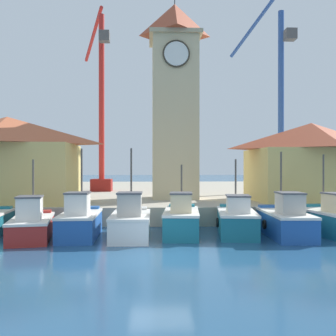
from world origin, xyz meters
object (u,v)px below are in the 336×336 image
object	(u,v)px
port_crane_near	(101,120)
port_crane_far	(279,119)
clock_tower	(175,97)
fishing_boat_right_outer	(330,219)
fishing_boat_mid_left	(131,222)
fishing_boat_right_inner	(285,221)
fishing_boat_center	(181,220)
fishing_boat_left_inner	(80,222)
warehouse_right	(311,161)
fishing_boat_mid_right	(237,220)
warehouse_left	(7,159)
fishing_boat_left_outer	(32,224)

from	to	relation	value
port_crane_near	port_crane_far	size ratio (longest dim) A/B	0.93
clock_tower	fishing_boat_right_outer	bearing A→B (deg)	-51.95
fishing_boat_mid_left	fishing_boat_right_outer	size ratio (longest dim) A/B	0.96
fishing_boat_right_inner	port_crane_near	bearing A→B (deg)	121.02
fishing_boat_center	port_crane_near	xyz separation A→B (m)	(-6.53, 19.10, 7.40)
fishing_boat_left_inner	warehouse_right	xyz separation A→B (m)	(15.15, 7.65, 3.20)
fishing_boat_right_inner	fishing_boat_left_inner	bearing A→B (deg)	179.29
fishing_boat_right_inner	fishing_boat_mid_right	bearing A→B (deg)	164.42
fishing_boat_left_inner	port_crane_near	world-z (taller)	port_crane_near
fishing_boat_right_inner	warehouse_right	world-z (taller)	warehouse_right
fishing_boat_mid_right	fishing_boat_right_outer	xyz separation A→B (m)	(4.96, -0.18, 0.02)
warehouse_left	fishing_boat_right_outer	bearing A→B (deg)	-18.21
fishing_boat_center	port_crane_far	bearing A→B (deg)	57.52
port_crane_near	port_crane_far	world-z (taller)	port_crane_far
port_crane_near	fishing_boat_left_outer	bearing A→B (deg)	-92.86
fishing_boat_mid_left	fishing_boat_mid_right	xyz separation A→B (m)	(5.56, 0.76, -0.03)
port_crane_near	port_crane_far	xyz separation A→B (m)	(17.42, -2.00, 0.03)
fishing_boat_mid_right	warehouse_left	world-z (taller)	warehouse_left
fishing_boat_left_inner	port_crane_near	xyz separation A→B (m)	(-1.34, 19.55, 7.40)
clock_tower	fishing_boat_mid_right	bearing A→B (deg)	-74.42
clock_tower	port_crane_near	bearing A→B (deg)	125.73
fishing_boat_center	fishing_boat_mid_left	bearing A→B (deg)	-165.26
fishing_boat_left_inner	fishing_boat_left_outer	bearing A→B (deg)	-173.74
fishing_boat_left_outer	fishing_boat_right_outer	size ratio (longest dim) A/B	1.04
fishing_boat_center	fishing_boat_left_outer	bearing A→B (deg)	-174.58
fishing_boat_mid_left	fishing_boat_right_outer	world-z (taller)	fishing_boat_mid_left
clock_tower	port_crane_far	world-z (taller)	port_crane_far
clock_tower	port_crane_far	bearing A→B (deg)	35.09
fishing_boat_left_outer	fishing_boat_mid_left	bearing A→B (deg)	0.27
warehouse_left	port_crane_near	xyz separation A→B (m)	(4.64, 12.93, 4.10)
fishing_boat_left_outer	fishing_boat_center	size ratio (longest dim) A/B	1.03
fishing_boat_mid_right	fishing_boat_left_inner	bearing A→B (deg)	-176.27
warehouse_left	fishing_boat_left_outer	bearing A→B (deg)	-62.06
warehouse_right	clock_tower	bearing A→B (deg)	165.80
fishing_boat_left_outer	fishing_boat_right_inner	xyz separation A→B (m)	(12.83, 0.13, 0.08)
fishing_boat_left_inner	fishing_boat_center	xyz separation A→B (m)	(5.19, 0.46, 0.00)
port_crane_near	fishing_boat_left_inner	bearing A→B (deg)	-86.07
fishing_boat_mid_right	fishing_boat_left_outer	bearing A→B (deg)	-175.70
warehouse_right	fishing_boat_mid_right	bearing A→B (deg)	-134.62
fishing_boat_left_inner	fishing_boat_right_inner	bearing A→B (deg)	-0.71
fishing_boat_center	fishing_boat_mid_right	world-z (taller)	fishing_boat_mid_right
fishing_boat_right_outer	fishing_boat_left_outer	bearing A→B (deg)	-177.74
fishing_boat_mid_right	fishing_boat_right_inner	size ratio (longest dim) A/B	0.98
fishing_boat_center	fishing_boat_right_outer	bearing A→B (deg)	-0.75
warehouse_left	port_crane_near	bearing A→B (deg)	70.25
fishing_boat_left_outer	fishing_boat_right_outer	distance (m)	15.43
fishing_boat_right_outer	fishing_boat_center	bearing A→B (deg)	179.25
fishing_boat_mid_left	port_crane_far	size ratio (longest dim) A/B	0.23
fishing_boat_mid_left	port_crane_far	world-z (taller)	port_crane_far
fishing_boat_center	clock_tower	xyz separation A→B (m)	(0.27, 9.64, 8.17)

